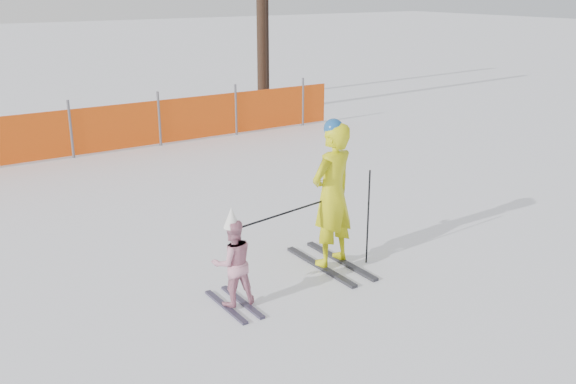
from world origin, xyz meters
name	(u,v)px	position (x,y,z in m)	size (l,w,h in m)	color
ground	(310,276)	(0.00, 0.00, 0.00)	(120.00, 120.00, 0.00)	white
adult	(332,194)	(0.44, 0.13, 0.99)	(0.78, 1.44, 1.98)	black
child	(233,262)	(-1.19, -0.15, 0.55)	(0.56, 0.92, 1.21)	black
ski_poles	(327,215)	(0.23, -0.04, 0.80)	(1.96, 0.26, 1.29)	black
safety_fence	(38,137)	(-1.52, 7.59, 0.56)	(14.72, 0.06, 1.25)	#595960
tree_trunks	(263,13)	(5.93, 10.78, 2.73)	(1.81, 2.60, 5.58)	#302015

